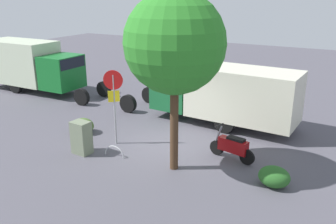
# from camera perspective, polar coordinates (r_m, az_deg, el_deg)

# --- Properties ---
(ground_plane) EXTENTS (60.00, 60.00, 0.00)m
(ground_plane) POSITION_cam_1_polar(r_m,az_deg,el_deg) (14.11, -0.70, -5.45)
(ground_plane) COLOR #4D4A54
(box_truck_near) EXTENTS (8.52, 2.58, 2.65)m
(box_truck_near) POSITION_cam_1_polar(r_m,az_deg,el_deg) (16.18, 8.55, 3.25)
(box_truck_near) COLOR black
(box_truck_near) RESTS_ON ground
(box_truck_far) EXTENTS (8.35, 2.28, 2.99)m
(box_truck_far) POSITION_cam_1_polar(r_m,az_deg,el_deg) (23.19, -20.97, 7.20)
(box_truck_far) COLOR black
(box_truck_far) RESTS_ON ground
(motorcycle) EXTENTS (1.79, 0.67, 1.20)m
(motorcycle) POSITION_cam_1_polar(r_m,az_deg,el_deg) (12.99, 10.32, -5.45)
(motorcycle) COLOR black
(motorcycle) RESTS_ON ground
(stop_sign) EXTENTS (0.71, 0.33, 2.99)m
(stop_sign) POSITION_cam_1_polar(r_m,az_deg,el_deg) (13.82, -8.66, 2.61)
(stop_sign) COLOR #9E9EA3
(stop_sign) RESTS_ON ground
(street_tree) EXTENTS (3.20, 3.20, 5.88)m
(street_tree) POSITION_cam_1_polar(r_m,az_deg,el_deg) (11.11, 1.08, 10.88)
(street_tree) COLOR #47301E
(street_tree) RESTS_ON ground
(utility_cabinet) EXTENTS (0.71, 0.55, 1.25)m
(utility_cabinet) POSITION_cam_1_polar(r_m,az_deg,el_deg) (13.65, -13.71, -4.01)
(utility_cabinet) COLOR slate
(utility_cabinet) RESTS_ON ground
(bike_rack_hoop) EXTENTS (0.85, 0.10, 0.85)m
(bike_rack_hoop) POSITION_cam_1_polar(r_m,az_deg,el_deg) (13.41, -8.58, -7.02)
(bike_rack_hoop) COLOR #B7B7BC
(bike_rack_hoop) RESTS_ON ground
(shrub_near_sign) EXTENTS (0.98, 0.80, 0.67)m
(shrub_near_sign) POSITION_cam_1_polar(r_m,az_deg,el_deg) (11.67, 16.64, -9.91)
(shrub_near_sign) COLOR #275C22
(shrub_near_sign) RESTS_ON ground
(shrub_mid_verge) EXTENTS (0.95, 0.78, 0.65)m
(shrub_mid_verge) POSITION_cam_1_polar(r_m,az_deg,el_deg) (15.70, -13.38, -2.13)
(shrub_mid_verge) COLOR #46612D
(shrub_mid_verge) RESTS_ON ground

